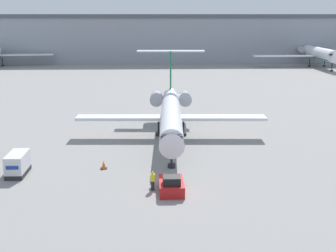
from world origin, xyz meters
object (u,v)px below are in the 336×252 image
at_px(pushback_tug, 171,185).
at_px(traffic_cone_left, 104,165).
at_px(worker_near_tug, 153,180).
at_px(airplane_main, 171,112).
at_px(luggage_cart, 18,164).
at_px(airplane_parked_far_left, 319,53).

bearing_deg(pushback_tug, traffic_cone_left, 134.37).
xyz_separation_m(worker_near_tug, traffic_cone_left, (-4.96, 6.29, -0.54)).
relative_size(worker_near_tug, traffic_cone_left, 2.16).
height_order(airplane_main, luggage_cart, airplane_main).
bearing_deg(traffic_cone_left, airplane_parked_far_left, 59.23).
height_order(pushback_tug, traffic_cone_left, pushback_tug).
bearing_deg(worker_near_tug, traffic_cone_left, 128.29).
distance_m(pushback_tug, worker_near_tug, 1.73).
bearing_deg(worker_near_tug, airplane_main, 82.37).
relative_size(airplane_main, luggage_cart, 7.85).
bearing_deg(airplane_parked_far_left, traffic_cone_left, -120.77).
bearing_deg(pushback_tug, airplane_main, 87.30).
height_order(worker_near_tug, traffic_cone_left, worker_near_tug).
relative_size(luggage_cart, worker_near_tug, 2.13).
height_order(worker_near_tug, airplane_parked_far_left, airplane_parked_far_left).
xyz_separation_m(luggage_cart, traffic_cone_left, (8.27, 1.42, -0.69)).
bearing_deg(traffic_cone_left, luggage_cart, -170.26).
height_order(airplane_main, pushback_tug, airplane_main).
distance_m(worker_near_tug, airplane_parked_far_left, 112.77).
xyz_separation_m(airplane_main, pushback_tug, (-0.92, -19.55, -2.58)).
bearing_deg(luggage_cart, worker_near_tug, -20.20).
relative_size(pushback_tug, traffic_cone_left, 4.76).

